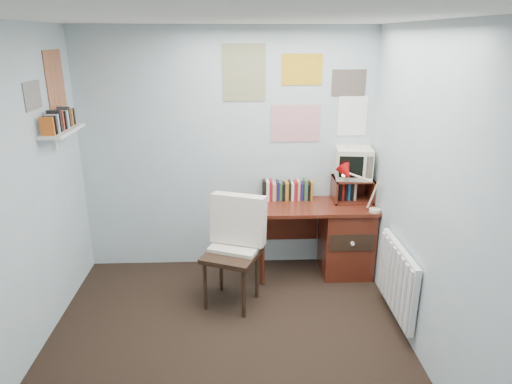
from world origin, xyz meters
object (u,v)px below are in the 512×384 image
(desk, at_px, (340,236))
(desk_chair, at_px, (231,255))
(desk_lamp, at_px, (376,192))
(wall_shelf, at_px, (62,131))
(tv_riser, at_px, (352,189))
(crt_tv, at_px, (354,161))
(radiator, at_px, (397,279))

(desk, relative_size, desk_chair, 1.21)
(desk_lamp, xyz_separation_m, wall_shelf, (-2.84, -0.16, 0.66))
(desk, height_order, desk_chair, desk_chair)
(desk_lamp, height_order, tv_riser, desk_lamp)
(crt_tv, bearing_deg, wall_shelf, -161.96)
(desk, height_order, crt_tv, crt_tv)
(tv_riser, height_order, radiator, tv_riser)
(desk_chair, height_order, radiator, desk_chair)
(crt_tv, bearing_deg, desk_chair, -143.47)
(desk, xyz_separation_m, wall_shelf, (-2.57, -0.38, 1.21))
(desk_chair, relative_size, desk_lamp, 2.45)
(desk_lamp, bearing_deg, desk_chair, -168.03)
(wall_shelf, bearing_deg, desk, 8.40)
(crt_tv, xyz_separation_m, radiator, (0.17, -1.06, -0.76))
(desk_chair, xyz_separation_m, radiator, (1.43, -0.36, -0.08))
(tv_riser, relative_size, crt_tv, 1.12)
(desk, bearing_deg, desk_lamp, -39.28)
(tv_riser, xyz_separation_m, radiator, (0.17, -1.04, -0.47))
(crt_tv, height_order, wall_shelf, wall_shelf)
(desk_chair, relative_size, crt_tv, 2.78)
(desk_chair, distance_m, crt_tv, 1.59)
(crt_tv, bearing_deg, desk_lamp, -59.44)
(wall_shelf, bearing_deg, desk_lamp, 3.22)
(desk_lamp, height_order, radiator, desk_lamp)
(desk, bearing_deg, tv_riser, 42.96)
(tv_riser, bearing_deg, desk_chair, -151.48)
(desk, height_order, radiator, desk)
(tv_riser, relative_size, radiator, 0.50)
(desk_lamp, height_order, crt_tv, crt_tv)
(desk, distance_m, wall_shelf, 2.87)
(wall_shelf, bearing_deg, tv_riser, 10.32)
(desk, xyz_separation_m, crt_tv, (0.12, 0.13, 0.77))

